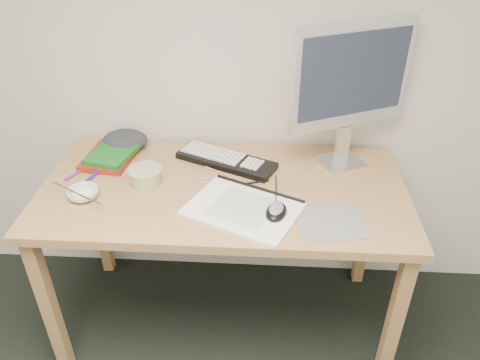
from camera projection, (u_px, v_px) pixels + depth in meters
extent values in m
plane|color=beige|center=(154.00, 14.00, 1.82)|extent=(3.60, 0.00, 3.60)
cube|color=#AD804F|center=(50.00, 309.00, 1.79)|extent=(0.05, 0.05, 0.71)
cube|color=#AD804F|center=(393.00, 325.00, 1.73)|extent=(0.05, 0.05, 0.71)
cube|color=#AD804F|center=(99.00, 214.00, 2.29)|extent=(0.05, 0.05, 0.71)
cube|color=#AD804F|center=(366.00, 224.00, 2.23)|extent=(0.05, 0.05, 0.71)
cube|color=#AD804F|center=(224.00, 190.00, 1.81)|extent=(1.40, 0.70, 0.03)
cube|color=slate|center=(330.00, 220.00, 1.62)|extent=(0.26, 0.24, 0.00)
cube|color=white|center=(243.00, 209.00, 1.67)|extent=(0.46, 0.41, 0.01)
cube|color=black|center=(226.00, 161.00, 1.93)|extent=(0.43, 0.29, 0.02)
cube|color=silver|center=(340.00, 162.00, 1.94)|extent=(0.22, 0.21, 0.01)
cube|color=silver|center=(342.00, 144.00, 1.90)|extent=(0.06, 0.04, 0.16)
cube|color=silver|center=(352.00, 76.00, 1.74)|extent=(0.46, 0.24, 0.40)
cube|color=black|center=(352.00, 73.00, 1.73)|extent=(0.41, 0.19, 0.31)
ellipsoid|color=black|center=(276.00, 209.00, 1.62)|extent=(0.10, 0.13, 0.04)
imported|color=white|center=(83.00, 194.00, 1.72)|extent=(0.14, 0.14, 0.04)
cylinder|color=silver|center=(77.00, 193.00, 1.69)|extent=(0.23, 0.14, 0.02)
cylinder|color=#DCBD4D|center=(145.00, 176.00, 1.80)|extent=(0.13, 0.13, 0.06)
cube|color=maroon|center=(110.00, 157.00, 1.96)|extent=(0.21, 0.26, 0.02)
cube|color=#165B1C|center=(113.00, 153.00, 1.94)|extent=(0.21, 0.25, 0.02)
ellipsoid|color=#282C31|center=(125.00, 141.00, 2.03)|extent=(0.19, 0.17, 0.07)
cylinder|color=pink|center=(218.00, 178.00, 1.84)|extent=(0.18, 0.03, 0.01)
cylinder|color=tan|center=(224.00, 174.00, 1.86)|extent=(0.17, 0.11, 0.01)
cylinder|color=black|center=(243.00, 184.00, 1.80)|extent=(0.20, 0.07, 0.01)
cylinder|color=#2320B1|center=(98.00, 172.00, 1.87)|extent=(0.06, 0.14, 0.01)
cylinder|color=orange|center=(100.00, 162.00, 1.94)|extent=(0.02, 0.14, 0.01)
cylinder|color=#762383|center=(76.00, 173.00, 1.87)|extent=(0.06, 0.11, 0.01)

